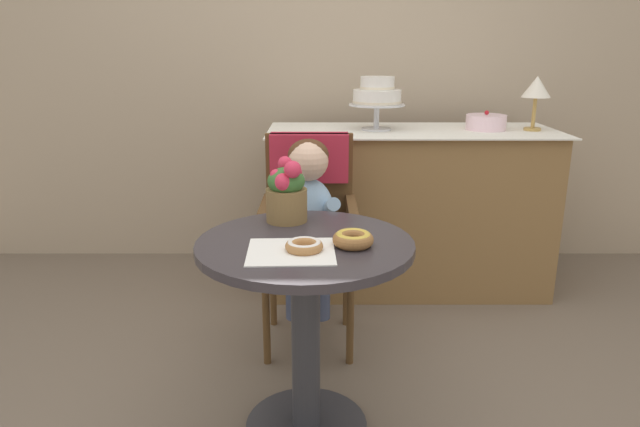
% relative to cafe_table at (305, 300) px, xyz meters
% --- Properties ---
extents(ground_plane, '(8.00, 8.00, 0.00)m').
position_rel_cafe_table_xyz_m(ground_plane, '(0.00, 0.00, -0.51)').
color(ground_plane, '#6B5B4C').
extents(back_wall, '(4.80, 0.10, 2.70)m').
position_rel_cafe_table_xyz_m(back_wall, '(0.00, 1.85, 0.84)').
color(back_wall, tan).
rests_on(back_wall, ground).
extents(cafe_table, '(0.72, 0.72, 0.72)m').
position_rel_cafe_table_xyz_m(cafe_table, '(0.00, 0.00, 0.00)').
color(cafe_table, '#332D33').
rests_on(cafe_table, ground).
extents(wicker_chair, '(0.42, 0.45, 0.95)m').
position_rel_cafe_table_xyz_m(wicker_chair, '(-0.00, 0.72, 0.13)').
color(wicker_chair, brown).
rests_on(wicker_chair, ground).
extents(seated_child, '(0.27, 0.32, 0.73)m').
position_rel_cafe_table_xyz_m(seated_child, '(-0.00, 0.56, 0.17)').
color(seated_child, '#8CADCC').
rests_on(seated_child, ground).
extents(paper_napkin, '(0.28, 0.26, 0.00)m').
position_rel_cafe_table_xyz_m(paper_napkin, '(-0.04, -0.10, 0.21)').
color(paper_napkin, white).
rests_on(paper_napkin, cafe_table).
extents(donut_front, '(0.12, 0.12, 0.03)m').
position_rel_cafe_table_xyz_m(donut_front, '(-0.00, -0.10, 0.23)').
color(donut_front, '#AD7542').
rests_on(donut_front, cafe_table).
extents(donut_mid, '(0.13, 0.13, 0.05)m').
position_rel_cafe_table_xyz_m(donut_mid, '(0.16, -0.05, 0.24)').
color(donut_mid, '#936033').
rests_on(donut_mid, cafe_table).
extents(flower_vase, '(0.15, 0.15, 0.23)m').
position_rel_cafe_table_xyz_m(flower_vase, '(-0.07, 0.22, 0.32)').
color(flower_vase, brown).
rests_on(flower_vase, cafe_table).
extents(display_counter, '(1.56, 0.62, 0.90)m').
position_rel_cafe_table_xyz_m(display_counter, '(0.55, 1.30, -0.05)').
color(display_counter, olive).
rests_on(display_counter, ground).
extents(tiered_cake_stand, '(0.30, 0.30, 0.28)m').
position_rel_cafe_table_xyz_m(tiered_cake_stand, '(0.35, 1.30, 0.57)').
color(tiered_cake_stand, silver).
rests_on(tiered_cake_stand, display_counter).
extents(round_layer_cake, '(0.21, 0.21, 0.10)m').
position_rel_cafe_table_xyz_m(round_layer_cake, '(0.94, 1.31, 0.43)').
color(round_layer_cake, silver).
rests_on(round_layer_cake, display_counter).
extents(table_lamp, '(0.15, 0.15, 0.28)m').
position_rel_cafe_table_xyz_m(table_lamp, '(1.19, 1.28, 0.61)').
color(table_lamp, '#B28C47').
rests_on(table_lamp, display_counter).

